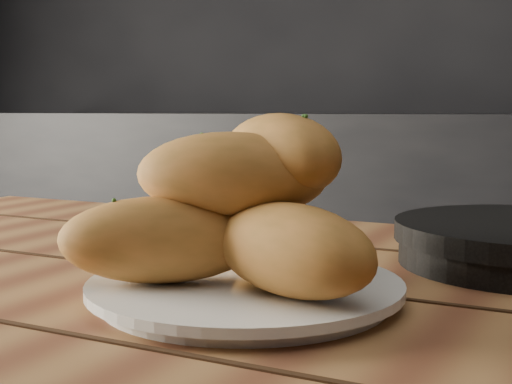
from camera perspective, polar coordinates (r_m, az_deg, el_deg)
name	(u,v)px	position (r m, az deg, el deg)	size (l,w,h in m)	color
counter	(414,284)	(1.95, 12.51, -7.23)	(2.80, 0.60, 0.90)	black
plate	(245,290)	(0.60, -0.87, -7.86)	(0.26, 0.26, 0.02)	white
bread_rolls	(245,210)	(0.59, -0.88, -1.42)	(0.29, 0.26, 0.14)	#B97233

